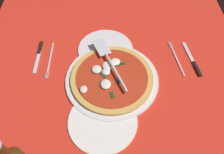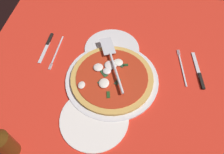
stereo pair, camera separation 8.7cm
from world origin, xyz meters
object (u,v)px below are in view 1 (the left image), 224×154
(place_setting_near, at_px, (44,57))
(place_setting_far, at_px, (185,60))
(pizza, at_px, (112,77))
(pizza_server, at_px, (109,61))
(dinner_plate_right, at_px, (103,121))
(dinner_plate_left, at_px, (105,49))

(place_setting_near, distance_m, place_setting_far, 0.61)
(pizza, distance_m, pizza_server, 0.07)
(dinner_plate_right, bearing_deg, place_setting_near, -140.59)
(pizza_server, bearing_deg, dinner_plate_left, -13.03)
(pizza, distance_m, place_setting_far, 0.33)
(dinner_plate_left, relative_size, place_setting_far, 1.10)
(dinner_plate_right, xyz_separation_m, place_setting_near, (-0.31, -0.25, -0.00))
(place_setting_near, bearing_deg, pizza_server, 78.93)
(dinner_plate_left, xyz_separation_m, place_setting_far, (0.07, 0.34, -0.00))
(pizza, height_order, pizza_server, pizza_server)
(dinner_plate_right, distance_m, pizza, 0.18)
(dinner_plate_right, bearing_deg, dinner_plate_left, 177.54)
(pizza_server, height_order, place_setting_near, pizza_server)
(pizza_server, relative_size, place_setting_near, 1.41)
(place_setting_far, bearing_deg, pizza_server, 85.91)
(pizza, xyz_separation_m, place_setting_far, (-0.09, 0.32, -0.02))
(dinner_plate_left, distance_m, pizza, 0.17)
(dinner_plate_right, relative_size, place_setting_far, 1.12)
(dinner_plate_left, height_order, dinner_plate_right, same)
(pizza, xyz_separation_m, place_setting_near, (-0.13, -0.29, -0.02))
(dinner_plate_left, height_order, place_setting_far, place_setting_far)
(dinner_plate_left, bearing_deg, place_setting_near, -82.23)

